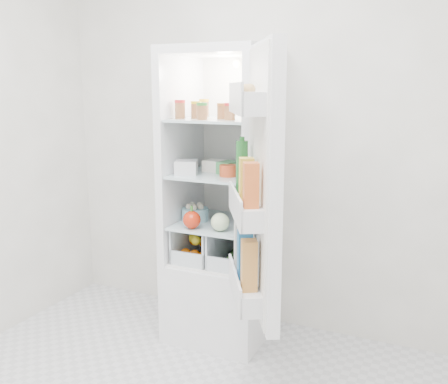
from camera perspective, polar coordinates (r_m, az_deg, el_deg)
The scene contains 21 objects.
room_walls at distance 1.86m, azimuth -10.66°, elevation 12.36°, with size 3.02×3.02×2.61m.
refrigerator at distance 3.18m, azimuth 0.12°, elevation -4.61°, with size 0.60×0.60×1.80m.
shelf_low at distance 3.10m, azimuth -0.36°, elevation -3.59°, with size 0.49×0.53×0.01m, color silver.
shelf_mid at distance 3.04m, azimuth -0.37°, elevation 2.06°, with size 0.49×0.53×0.01m, color silver.
shelf_top at distance 3.00m, azimuth -0.38°, elevation 8.29°, with size 0.49×0.53×0.01m, color silver.
crisper_left at distance 3.19m, azimuth -2.35°, elevation -5.58°, with size 0.23×0.46×0.22m, color silver, non-canonical shape.
crisper_right at distance 3.09m, azimuth 1.71°, elevation -6.16°, with size 0.23×0.46×0.22m, color silver, non-canonical shape.
condiment_jars at distance 2.93m, azimuth -1.48°, elevation 9.18°, with size 0.46×0.32×0.08m.
squeeze_bottle at distance 3.01m, azimuth 4.31°, elevation 10.28°, with size 0.06×0.06×0.20m, color silver.
tub_white at distance 3.00m, azimuth -4.35°, elevation 2.83°, with size 0.13×0.13×0.08m, color silver.
tub_cream at distance 3.09m, azimuth -1.05°, elevation 3.04°, with size 0.12×0.12×0.07m, color white.
tin_red at distance 2.91m, azimuth 0.47°, elevation 2.46°, with size 0.10×0.10×0.07m, color #C4421D.
foil_tray at distance 3.13m, azimuth 0.28°, elevation 2.89°, with size 0.17×0.13×0.04m, color silver.
tub_green at distance 3.01m, azimuth 0.48°, elevation 2.82°, with size 0.09×0.13×0.07m, color #459855.
red_cabbage at distance 3.12m, azimuth 3.06°, elevation -1.98°, with size 0.15×0.15×0.15m, color #4F1B48.
bell_pepper at distance 2.96m, azimuth -3.70°, elevation -3.19°, with size 0.11×0.11×0.11m, color red.
mushroom_bowl at distance 3.14m, azimuth -3.31°, elevation -2.55°, with size 0.17×0.17×0.08m, color #93CCDB.
salad_bag at distance 2.90m, azimuth -0.44°, elevation -3.46°, with size 0.11×0.11×0.11m, color beige.
citrus_pile at distance 3.19m, azimuth -2.50°, elevation -6.12°, with size 0.20×0.31×0.16m.
veg_pile at distance 3.11m, azimuth 1.77°, elevation -7.01°, with size 0.16×0.30×0.10m.
fridge_door at distance 2.37m, azimuth 3.95°, elevation 0.28°, with size 0.42×0.56×1.30m.
Camera 1 is at (1.08, -1.52, 1.57)m, focal length 40.00 mm.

